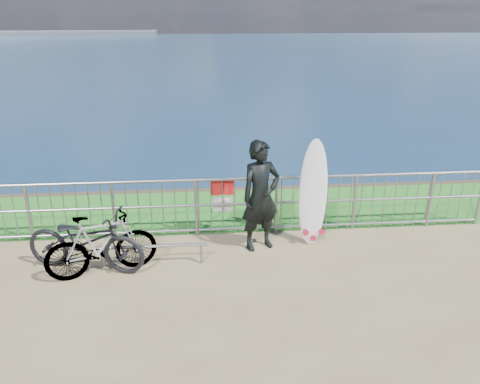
{
  "coord_description": "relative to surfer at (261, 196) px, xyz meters",
  "views": [
    {
      "loc": [
        -0.37,
        -6.38,
        4.0
      ],
      "look_at": [
        0.28,
        1.2,
        1.0
      ],
      "focal_mm": 35.0,
      "sensor_mm": 36.0,
      "label": 1
    }
  ],
  "objects": [
    {
      "name": "seascape",
      "position": [
        -44.37,
        146.47,
        -5.01
      ],
      "size": [
        260.0,
        260.0,
        5.0
      ],
      "color": "brown",
      "rests_on": "ground"
    },
    {
      "name": "bicycle_near",
      "position": [
        -2.9,
        -0.52,
        -0.46
      ],
      "size": [
        2.11,
        1.19,
        1.05
      ],
      "primitive_type": "imported",
      "rotation": [
        0.0,
        0.0,
        1.31
      ],
      "color": "black",
      "rests_on": "ground"
    },
    {
      "name": "grass_strip",
      "position": [
        -0.62,
        1.68,
        -0.97
      ],
      "size": [
        120.0,
        120.0,
        0.0
      ],
      "primitive_type": "plane",
      "color": "#207520",
      "rests_on": "ground"
    },
    {
      "name": "surfboard",
      "position": [
        0.96,
        0.18,
        -0.11
      ],
      "size": [
        0.6,
        0.56,
        1.9
      ],
      "color": "silver",
      "rests_on": "ground"
    },
    {
      "name": "railing",
      "position": [
        -0.6,
        0.58,
        -0.4
      ],
      "size": [
        10.06,
        0.1,
        1.13
      ],
      "color": "gray",
      "rests_on": "ground"
    },
    {
      "name": "bicycle_far",
      "position": [
        -2.61,
        -0.69,
        -0.46
      ],
      "size": [
        1.82,
        1.01,
        1.05
      ],
      "primitive_type": "imported",
      "rotation": [
        0.0,
        0.0,
        1.88
      ],
      "color": "black",
      "rests_on": "ground"
    },
    {
      "name": "bike_rack",
      "position": [
        -1.85,
        -0.48,
        -0.67
      ],
      "size": [
        1.81,
        0.05,
        0.38
      ],
      "color": "gray",
      "rests_on": "ground"
    },
    {
      "name": "surfer",
      "position": [
        0.0,
        0.0,
        0.0
      ],
      "size": [
        0.84,
        0.7,
        1.97
      ],
      "primitive_type": "imported",
      "rotation": [
        0.0,
        0.0,
        0.37
      ],
      "color": "black",
      "rests_on": "ground"
    }
  ]
}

